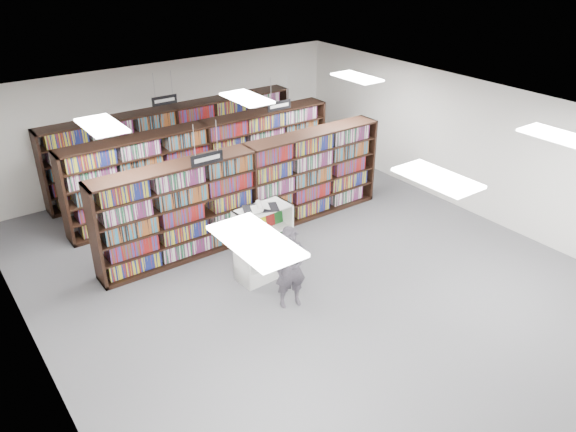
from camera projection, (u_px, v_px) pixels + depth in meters
floor at (304, 273)px, 11.41m from camera, size 12.00×12.00×0.00m
ceiling at (306, 121)px, 9.94m from camera, size 10.00×12.00×0.10m
wall_back at (169, 122)px, 15.00m from camera, size 10.00×0.10×3.20m
wall_left at (29, 291)px, 8.08m from camera, size 0.10×12.00×3.20m
wall_right at (473, 148)px, 13.27m from camera, size 0.10×12.00×3.20m
bookshelf_row_near at (250, 192)px, 12.37m from camera, size 7.00×0.60×2.10m
bookshelf_row_mid at (206, 164)px, 13.81m from camera, size 7.00×0.60×2.10m
bookshelf_row_far at (176, 145)px, 15.04m from camera, size 7.00×0.60×2.10m
aisle_sign_left at (207, 158)px, 10.19m from camera, size 0.65×0.02×0.80m
aisle_sign_right at (279, 105)px, 13.18m from camera, size 0.65×0.02×0.80m
aisle_sign_center at (164, 99)px, 13.59m from camera, size 0.65×0.02×0.80m
troffer_front_left at (256, 241)px, 6.24m from camera, size 0.60×1.20×0.04m
troffer_front_center at (437, 178)px, 7.79m from camera, size 0.60×1.20×0.04m
troffer_front_right at (558, 136)px, 9.35m from camera, size 0.60×1.20×0.04m
troffer_back_left at (101, 125)px, 9.84m from camera, size 0.60×1.20×0.04m
troffer_back_center at (247, 98)px, 11.40m from camera, size 0.60×1.20×0.04m
troffer_back_right at (357, 77)px, 12.95m from camera, size 0.60×1.20×0.04m
endcap_display at (262, 253)px, 11.11m from camera, size 1.13×0.61×1.53m
open_book at (260, 207)px, 10.56m from camera, size 0.77×0.62×0.13m
shopper at (291, 267)px, 10.10m from camera, size 0.66×0.52×1.60m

